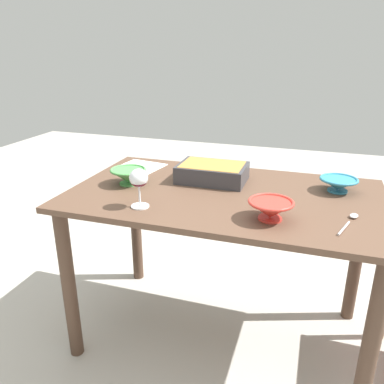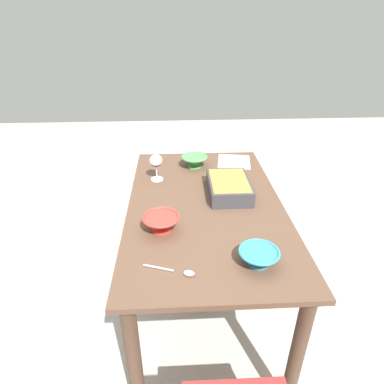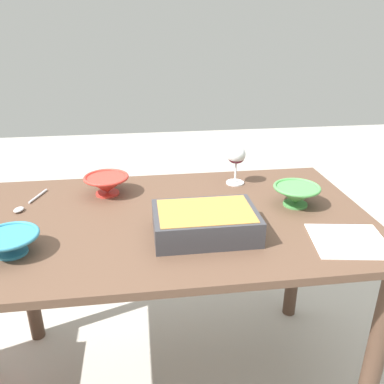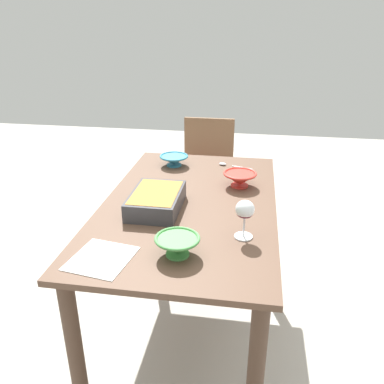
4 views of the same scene
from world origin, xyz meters
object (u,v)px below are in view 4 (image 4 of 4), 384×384
object	(u,v)px
dining_table	(190,225)
casserole_dish	(156,200)
mixing_bowl	(174,160)
chair	(207,176)
wine_glass	(245,212)
napkin	(101,258)
serving_bowl	(240,178)
small_bowl	(177,245)
serving_spoon	(229,165)

from	to	relation	value
dining_table	casserole_dish	size ratio (longest dim) A/B	4.27
mixing_bowl	chair	bearing A→B (deg)	-12.44
wine_glass	casserole_dish	xyz separation A→B (m)	(0.19, 0.40, -0.07)
mixing_bowl	napkin	world-z (taller)	mixing_bowl
casserole_dish	serving_bowl	xyz separation A→B (m)	(0.32, -0.36, -0.00)
serving_bowl	wine_glass	bearing A→B (deg)	-175.36
dining_table	napkin	bearing A→B (deg)	155.55
chair	napkin	distance (m)	1.61
chair	mixing_bowl	bearing A→B (deg)	167.56
casserole_dish	wine_glass	bearing A→B (deg)	-115.53
mixing_bowl	small_bowl	distance (m)	0.96
serving_bowl	napkin	bearing A→B (deg)	148.43
dining_table	napkin	distance (m)	0.59
mixing_bowl	serving_spoon	distance (m)	0.32
wine_glass	small_bowl	size ratio (longest dim) A/B	0.96
dining_table	wine_glass	bearing A→B (deg)	-137.37
chair	serving_bowl	xyz separation A→B (m)	(-0.82, -0.27, 0.33)
mixing_bowl	serving_spoon	xyz separation A→B (m)	(0.04, -0.32, -0.03)
chair	small_bowl	bearing A→B (deg)	-177.09
dining_table	napkin	xyz separation A→B (m)	(-0.53, 0.24, 0.13)
wine_glass	napkin	bearing A→B (deg)	115.16
chair	small_bowl	size ratio (longest dim) A/B	5.34
serving_spoon	small_bowl	bearing A→B (deg)	173.23
serving_spoon	napkin	size ratio (longest dim) A/B	0.92
wine_glass	casserole_dish	bearing A→B (deg)	64.47
casserole_dish	serving_spoon	xyz separation A→B (m)	(0.61, -0.28, -0.04)
napkin	serving_spoon	bearing A→B (deg)	-20.28
casserole_dish	mixing_bowl	xyz separation A→B (m)	(0.57, 0.03, -0.01)
chair	serving_spoon	bearing A→B (deg)	-160.04
wine_glass	casserole_dish	world-z (taller)	wine_glass
dining_table	mixing_bowl	distance (m)	0.53
casserole_dish	chair	bearing A→B (deg)	-4.60
casserole_dish	serving_bowl	world-z (taller)	casserole_dish
casserole_dish	serving_spoon	size ratio (longest dim) A/B	1.56
serving_bowl	napkin	xyz separation A→B (m)	(-0.75, 0.46, -0.04)
casserole_dish	mixing_bowl	size ratio (longest dim) A/B	1.93
chair	dining_table	bearing A→B (deg)	-177.49
dining_table	serving_spoon	bearing A→B (deg)	-15.80
dining_table	serving_spoon	size ratio (longest dim) A/B	6.67
dining_table	chair	size ratio (longest dim) A/B	1.53
serving_bowl	dining_table	bearing A→B (deg)	135.47
serving_bowl	napkin	world-z (taller)	serving_bowl
chair	mixing_bowl	world-z (taller)	chair
dining_table	mixing_bowl	world-z (taller)	mixing_bowl
chair	casserole_dish	bearing A→B (deg)	175.40
napkin	serving_bowl	bearing A→B (deg)	-31.57
chair	serving_bowl	world-z (taller)	chair
serving_bowl	serving_spoon	world-z (taller)	serving_bowl
wine_glass	serving_spoon	size ratio (longest dim) A/B	0.78
mixing_bowl	napkin	distance (m)	1.01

